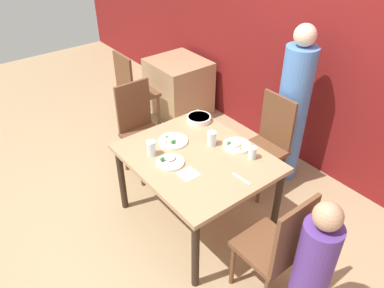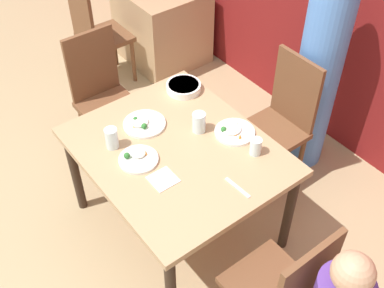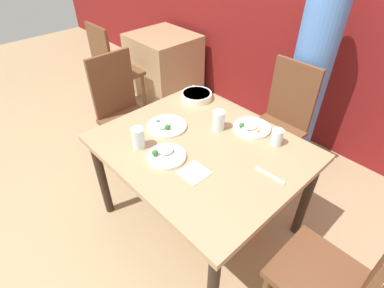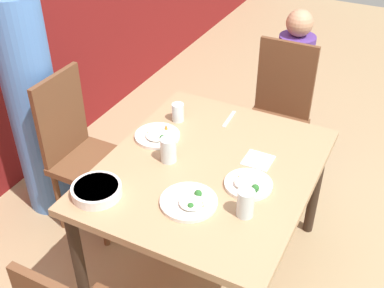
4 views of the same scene
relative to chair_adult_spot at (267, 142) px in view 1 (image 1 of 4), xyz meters
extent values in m
plane|color=tan|center=(-0.04, -0.85, -0.53)|extent=(10.00, 10.00, 0.00)
cube|color=maroon|center=(-0.04, 0.69, 0.82)|extent=(10.00, 0.06, 2.70)
cube|color=tan|center=(-0.04, -0.85, 0.18)|extent=(1.21, 1.01, 0.04)
cylinder|color=#332319|center=(-0.58, -1.30, -0.18)|extent=(0.06, 0.06, 0.68)
cylinder|color=#332319|center=(0.51, -1.30, -0.18)|extent=(0.06, 0.06, 0.68)
cylinder|color=#332319|center=(-0.58, -0.41, -0.18)|extent=(0.06, 0.06, 0.68)
cylinder|color=#332319|center=(0.51, -0.41, -0.18)|extent=(0.06, 0.06, 0.68)
cube|color=brown|center=(0.00, -0.08, -0.08)|extent=(0.40, 0.40, 0.04)
cube|color=brown|center=(0.00, 0.11, 0.20)|extent=(0.38, 0.03, 0.52)
cylinder|color=brown|center=(-0.17, -0.24, -0.31)|extent=(0.04, 0.04, 0.43)
cylinder|color=brown|center=(0.17, -0.24, -0.31)|extent=(0.04, 0.04, 0.43)
cylinder|color=brown|center=(-0.17, 0.09, -0.31)|extent=(0.04, 0.04, 0.43)
cylinder|color=brown|center=(0.17, 0.09, -0.31)|extent=(0.04, 0.04, 0.43)
cube|color=brown|center=(0.84, -0.90, -0.08)|extent=(0.40, 0.40, 0.04)
cube|color=brown|center=(1.03, -0.90, 0.20)|extent=(0.03, 0.38, 0.52)
cylinder|color=brown|center=(0.68, -0.74, -0.31)|extent=(0.04, 0.04, 0.43)
cylinder|color=brown|center=(0.68, -1.07, -0.31)|extent=(0.04, 0.04, 0.43)
cylinder|color=brown|center=(1.01, -0.74, -0.31)|extent=(0.04, 0.04, 0.43)
cube|color=brown|center=(-0.91, -0.83, -0.08)|extent=(0.40, 0.40, 0.04)
cube|color=brown|center=(-1.10, -0.83, 0.20)|extent=(0.03, 0.38, 0.52)
cylinder|color=brown|center=(-0.75, -0.99, -0.31)|extent=(0.04, 0.04, 0.43)
cylinder|color=brown|center=(-0.75, -0.66, -0.31)|extent=(0.04, 0.04, 0.43)
cylinder|color=brown|center=(-1.08, -0.99, -0.31)|extent=(0.04, 0.04, 0.43)
cylinder|color=brown|center=(-1.08, -0.66, -0.31)|extent=(0.04, 0.04, 0.43)
cylinder|color=#5184D1|center=(0.00, 0.31, 0.18)|extent=(0.30, 0.30, 1.41)
sphere|color=beige|center=(0.00, 0.31, 0.98)|extent=(0.20, 0.20, 0.20)
cylinder|color=#5B3893|center=(1.20, -0.90, -0.05)|extent=(0.24, 0.24, 0.96)
sphere|color=tan|center=(1.20, -0.90, 0.52)|extent=(0.18, 0.18, 0.18)
cylinder|color=white|center=(-0.46, -0.48, 0.22)|extent=(0.23, 0.23, 0.05)
cylinder|color=#BC5123|center=(-0.46, -0.48, 0.25)|extent=(0.20, 0.20, 0.01)
cylinder|color=white|center=(0.07, -0.49, 0.21)|extent=(0.24, 0.24, 0.02)
ellipsoid|color=white|center=(0.05, -0.50, 0.23)|extent=(0.12, 0.12, 0.02)
sphere|color=#2D702D|center=(0.03, -0.55, 0.23)|extent=(0.04, 0.04, 0.04)
cone|color=orange|center=(0.10, -0.51, 0.23)|extent=(0.02, 0.02, 0.02)
cone|color=orange|center=(0.04, -0.45, 0.23)|extent=(0.02, 0.02, 0.02)
cone|color=orange|center=(0.13, -0.51, 0.23)|extent=(0.02, 0.02, 0.03)
cylinder|color=white|center=(-0.32, -0.88, 0.21)|extent=(0.26, 0.26, 0.02)
ellipsoid|color=white|center=(-0.34, -0.91, 0.23)|extent=(0.11, 0.11, 0.02)
cone|color=orange|center=(-0.33, -0.95, 0.23)|extent=(0.02, 0.02, 0.03)
sphere|color=#2D702D|center=(-0.28, -0.91, 0.23)|extent=(0.04, 0.04, 0.04)
sphere|color=#2D702D|center=(-0.37, -0.92, 0.23)|extent=(0.03, 0.03, 0.03)
cylinder|color=white|center=(-0.09, -1.08, 0.21)|extent=(0.23, 0.23, 0.02)
ellipsoid|color=white|center=(-0.12, -1.06, 0.23)|extent=(0.09, 0.09, 0.03)
cone|color=orange|center=(-0.09, -1.03, 0.23)|extent=(0.02, 0.02, 0.03)
sphere|color=#2D702D|center=(-0.13, -1.13, 0.23)|extent=(0.04, 0.04, 0.04)
cylinder|color=silver|center=(0.27, -0.51, 0.25)|extent=(0.07, 0.07, 0.11)
cylinder|color=silver|center=(-0.28, -1.14, 0.26)|extent=(0.08, 0.08, 0.13)
cylinder|color=silver|center=(-0.08, -0.65, 0.26)|extent=(0.08, 0.08, 0.13)
cube|color=white|center=(0.12, -1.05, 0.20)|extent=(0.14, 0.14, 0.01)
cube|color=silver|center=(0.41, -0.77, 0.20)|extent=(0.18, 0.03, 0.01)
cube|color=tan|center=(-1.79, 0.25, -0.17)|extent=(0.72, 0.67, 0.72)
cube|color=brown|center=(-1.79, -0.36, -0.08)|extent=(0.40, 0.40, 0.04)
cube|color=brown|center=(-1.79, -0.55, 0.20)|extent=(0.38, 0.03, 0.52)
cylinder|color=brown|center=(-1.62, -0.20, -0.31)|extent=(0.04, 0.04, 0.43)
cylinder|color=brown|center=(-1.95, -0.20, -0.31)|extent=(0.04, 0.04, 0.43)
cylinder|color=brown|center=(-1.62, -0.53, -0.31)|extent=(0.04, 0.04, 0.43)
cylinder|color=brown|center=(-1.95, -0.53, -0.31)|extent=(0.04, 0.04, 0.43)
camera|label=1|loc=(1.91, -2.42, 2.04)|focal=35.00mm
camera|label=2|loc=(1.61, -2.00, 2.16)|focal=45.00mm
camera|label=3|loc=(0.97, -1.87, 1.33)|focal=28.00mm
camera|label=4|loc=(-1.76, -1.63, 1.66)|focal=45.00mm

